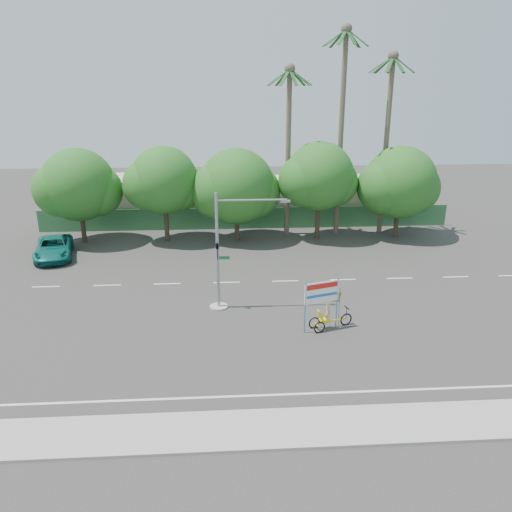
{
  "coord_description": "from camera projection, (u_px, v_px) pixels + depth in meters",
  "views": [
    {
      "loc": [
        -2.04,
        -23.51,
        12.58
      ],
      "look_at": [
        -0.31,
        3.16,
        3.5
      ],
      "focal_mm": 35.0,
      "sensor_mm": 36.0,
      "label": 1
    }
  ],
  "objects": [
    {
      "name": "traffic_signal",
      "position": [
        223.0,
        262.0,
        29.07
      ],
      "size": [
        4.72,
        1.1,
        7.0
      ],
      "color": "gray",
      "rests_on": "ground"
    },
    {
      "name": "palm_short",
      "position": [
        288.0,
        133.0,
        42.17
      ],
      "size": [
        3.73,
        3.79,
        14.45
      ],
      "color": "#70604C",
      "rests_on": "ground"
    },
    {
      "name": "sidewalk_near",
      "position": [
        282.0,
        428.0,
        19.28
      ],
      "size": [
        50.0,
        2.4,
        0.12
      ],
      "primitive_type": "cube",
      "color": "gray",
      "rests_on": "ground"
    },
    {
      "name": "tree_left",
      "position": [
        164.0,
        183.0,
        41.34
      ],
      "size": [
        6.66,
        5.6,
        8.07
      ],
      "color": "#473828",
      "rests_on": "ground"
    },
    {
      "name": "tree_right",
      "position": [
        319.0,
        179.0,
        42.07
      ],
      "size": [
        6.9,
        5.8,
        8.36
      ],
      "color": "#473828",
      "rests_on": "ground"
    },
    {
      "name": "tree_center",
      "position": [
        236.0,
        189.0,
        41.89
      ],
      "size": [
        7.62,
        6.4,
        7.85
      ],
      "color": "#473828",
      "rests_on": "ground"
    },
    {
      "name": "tree_far_right",
      "position": [
        399.0,
        185.0,
        42.69
      ],
      "size": [
        7.38,
        6.2,
        7.94
      ],
      "color": "#473828",
      "rests_on": "ground"
    },
    {
      "name": "building_left",
      "position": [
        144.0,
        199.0,
        49.7
      ],
      "size": [
        12.0,
        8.0,
        4.0
      ],
      "primitive_type": "cube",
      "color": "beige",
      "rests_on": "ground"
    },
    {
      "name": "trike_billboard",
      "position": [
        326.0,
        309.0,
        26.98
      ],
      "size": [
        2.88,
        1.22,
        2.94
      ],
      "rotation": [
        0.0,
        0.0,
        0.31
      ],
      "color": "black",
      "rests_on": "ground"
    },
    {
      "name": "fence",
      "position": [
        247.0,
        218.0,
        46.38
      ],
      "size": [
        38.0,
        0.08,
        2.0
      ],
      "primitive_type": "cube",
      "color": "#336B3D",
      "rests_on": "ground"
    },
    {
      "name": "building_right",
      "position": [
        323.0,
        198.0,
        50.86
      ],
      "size": [
        14.0,
        8.0,
        3.6
      ],
      "primitive_type": "cube",
      "color": "beige",
      "rests_on": "ground"
    },
    {
      "name": "ground",
      "position": [
        266.0,
        338.0,
        26.38
      ],
      "size": [
        120.0,
        120.0,
        0.0
      ],
      "primitive_type": "plane",
      "color": "#33302D",
      "rests_on": "ground"
    },
    {
      "name": "tree_far_left",
      "position": [
        78.0,
        187.0,
        41.0
      ],
      "size": [
        7.14,
        6.0,
        7.96
      ],
      "color": "#473828",
      "rests_on": "ground"
    },
    {
      "name": "palm_mid",
      "position": [
        388.0,
        126.0,
        42.52
      ],
      "size": [
        3.73,
        3.79,
        15.45
      ],
      "color": "#70604C",
      "rests_on": "ground"
    },
    {
      "name": "pickup_truck",
      "position": [
        54.0,
        248.0,
        38.54
      ],
      "size": [
        3.84,
        6.14,
        1.58
      ],
      "primitive_type": "imported",
      "rotation": [
        0.0,
        0.0,
        0.23
      ],
      "color": "#0E645C",
      "rests_on": "ground"
    },
    {
      "name": "palm_tall",
      "position": [
        342.0,
        113.0,
        41.93
      ],
      "size": [
        3.73,
        3.79,
        17.45
      ],
      "color": "#70604C",
      "rests_on": "ground"
    }
  ]
}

